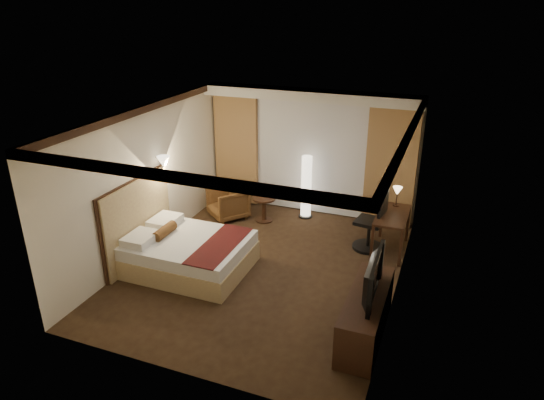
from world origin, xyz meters
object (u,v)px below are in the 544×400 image
at_px(bed, 190,254).
at_px(floor_lamp, 306,187).
at_px(armchair, 228,201).
at_px(side_table, 264,209).
at_px(dresser, 366,315).
at_px(television, 367,273).
at_px(desk, 391,233).
at_px(office_chair, 370,219).

distance_m(bed, floor_lamp, 3.10).
xyz_separation_m(armchair, side_table, (0.79, 0.11, -0.10)).
bearing_deg(dresser, television, 180.00).
height_order(dresser, television, television).
bearing_deg(desk, dresser, -88.91).
bearing_deg(armchair, dresser, 0.23).
height_order(side_table, desk, desk).
relative_size(desk, office_chair, 0.95).
xyz_separation_m(armchair, dresser, (3.53, -2.88, -0.04)).
bearing_deg(floor_lamp, armchair, -157.70).
height_order(floor_lamp, dresser, floor_lamp).
relative_size(side_table, television, 0.48).
xyz_separation_m(bed, dresser, (3.20, -0.70, 0.04)).
bearing_deg(side_table, armchair, -172.04).
distance_m(bed, side_table, 2.34).
xyz_separation_m(armchair, desk, (3.48, -0.26, 0.00)).
distance_m(armchair, side_table, 0.81).
distance_m(desk, office_chair, 0.46).
bearing_deg(office_chair, floor_lamp, 157.18).
bearing_deg(armchair, bed, -41.97).
distance_m(armchair, floor_lamp, 1.71).
distance_m(armchair, dresser, 4.55).
bearing_deg(desk, bed, -148.54).
xyz_separation_m(side_table, floor_lamp, (0.76, 0.53, 0.42)).
height_order(side_table, floor_lamp, floor_lamp).
xyz_separation_m(floor_lamp, office_chair, (1.53, -0.94, -0.09)).
distance_m(side_table, dresser, 4.05).
relative_size(bed, side_table, 3.70).
height_order(armchair, dresser, armchair).
bearing_deg(desk, television, -89.56).
bearing_deg(television, dresser, -91.51).
bearing_deg(office_chair, television, -71.99).
relative_size(bed, office_chair, 1.66).
distance_m(floor_lamp, office_chair, 1.80).
xyz_separation_m(side_table, television, (2.70, -2.99, 0.72)).
bearing_deg(office_chair, dresser, -71.34).
relative_size(armchair, television, 0.66).
height_order(side_table, television, television).
relative_size(floor_lamp, television, 1.23).
bearing_deg(television, armchair, 49.03).
relative_size(bed, armchair, 2.68).
bearing_deg(dresser, armchair, 140.78).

